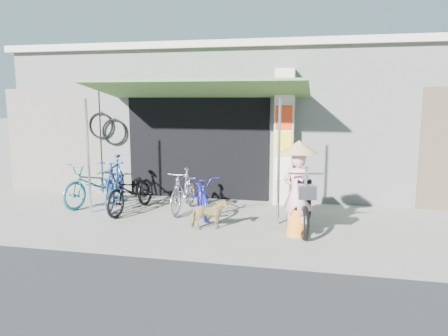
% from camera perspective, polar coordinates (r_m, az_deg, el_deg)
% --- Properties ---
extents(ground, '(80.00, 80.00, 0.00)m').
position_cam_1_polar(ground, '(7.84, -0.17, -8.41)').
color(ground, gray).
rests_on(ground, ground).
extents(bicycle_shop, '(12.30, 5.30, 3.66)m').
position_cam_1_polar(bicycle_shop, '(12.51, 5.00, 6.62)').
color(bicycle_shop, '#A9ADA5').
rests_on(bicycle_shop, ground).
extents(shop_pillar, '(0.42, 0.44, 3.00)m').
position_cam_1_polar(shop_pillar, '(9.82, 7.86, 3.95)').
color(shop_pillar, beige).
rests_on(shop_pillar, ground).
extents(awning, '(4.60, 1.88, 2.72)m').
position_cam_1_polar(awning, '(9.29, -3.45, 10.01)').
color(awning, '#3D642D').
rests_on(awning, ground).
extents(neighbour_left, '(2.60, 0.06, 2.60)m').
position_cam_1_polar(neighbour_left, '(11.96, -21.30, 3.36)').
color(neighbour_left, '#6B665B').
rests_on(neighbour_left, ground).
extents(bike_teal, '(1.13, 1.96, 0.97)m').
position_cam_1_polar(bike_teal, '(10.18, -16.40, -1.90)').
color(bike_teal, '#1C717F').
rests_on(bike_teal, ground).
extents(bike_blue, '(0.99, 1.94, 1.12)m').
position_cam_1_polar(bike_blue, '(9.82, -14.03, -1.76)').
color(bike_blue, '#22489E').
rests_on(bike_blue, ground).
extents(bike_black, '(0.82, 1.81, 0.92)m').
position_cam_1_polar(bike_black, '(9.35, -11.98, -2.85)').
color(bike_black, black).
rests_on(bike_black, ground).
extents(bike_silver, '(0.47, 1.53, 0.91)m').
position_cam_1_polar(bike_silver, '(9.19, -5.34, -2.91)').
color(bike_silver, '#BBB9BF').
rests_on(bike_silver, ground).
extents(bike_navy, '(1.13, 1.73, 0.86)m').
position_cam_1_polar(bike_navy, '(8.91, -2.87, -3.43)').
color(bike_navy, '#212096').
rests_on(bike_navy, ground).
extents(street_dog, '(0.74, 0.54, 0.57)m').
position_cam_1_polar(street_dog, '(7.92, -2.02, -6.09)').
color(street_dog, tan).
rests_on(street_dog, ground).
extents(moped, '(0.65, 2.01, 1.15)m').
position_cam_1_polar(moped, '(8.16, 9.88, -4.06)').
color(moped, black).
rests_on(moped, ground).
extents(nun, '(0.64, 0.64, 1.66)m').
position_cam_1_polar(nun, '(7.60, 9.63, -2.66)').
color(nun, pink).
rests_on(nun, ground).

